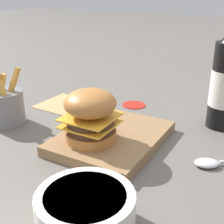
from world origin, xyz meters
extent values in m
plane|color=#5B5651|center=(0.00, 0.00, 0.00)|extent=(6.00, 6.00, 0.00)
cube|color=olive|center=(0.01, -0.01, 0.01)|extent=(0.25, 0.20, 0.02)
cylinder|color=#AD6B33|center=(0.05, -0.04, 0.03)|extent=(0.11, 0.11, 0.02)
cylinder|color=#422819|center=(0.05, -0.04, 0.05)|extent=(0.10, 0.10, 0.01)
cube|color=gold|center=(0.05, -0.04, 0.06)|extent=(0.10, 0.10, 0.00)
cylinder|color=#422819|center=(0.05, -0.04, 0.07)|extent=(0.10, 0.10, 0.01)
cube|color=gold|center=(0.05, -0.04, 0.07)|extent=(0.10, 0.10, 0.00)
ellipsoid|color=#AD6B33|center=(0.05, -0.04, 0.10)|extent=(0.11, 0.11, 0.06)
cylinder|color=slate|center=(0.04, -0.29, 0.04)|extent=(0.09, 0.09, 0.08)
cube|color=gold|center=(0.03, -0.28, 0.10)|extent=(0.04, 0.03, 0.09)
cube|color=gold|center=(0.06, -0.27, 0.08)|extent=(0.01, 0.03, 0.07)
cube|color=gold|center=(0.03, -0.31, 0.09)|extent=(0.01, 0.03, 0.08)
cylinder|color=silver|center=(0.25, 0.08, 0.03)|extent=(0.14, 0.14, 0.06)
cylinder|color=#669356|center=(0.25, 0.08, 0.06)|extent=(0.11, 0.11, 0.01)
ellipsoid|color=silver|center=(0.00, 0.19, 0.01)|extent=(0.05, 0.06, 0.01)
cylinder|color=#B21E14|center=(-0.22, -0.07, 0.00)|extent=(0.07, 0.07, 0.00)
cube|color=tan|center=(-0.13, -0.24, 0.00)|extent=(0.14, 0.14, 0.00)
camera|label=1|loc=(0.54, 0.29, 0.32)|focal=50.00mm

